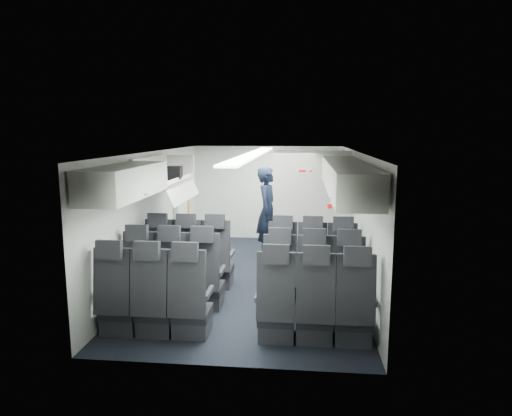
% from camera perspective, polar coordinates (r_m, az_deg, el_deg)
% --- Properties ---
extents(cabin_shell, '(3.41, 6.01, 2.16)m').
position_cam_1_polar(cabin_shell, '(7.62, -0.30, -0.69)').
color(cabin_shell, black).
rests_on(cabin_shell, ground).
extents(seat_row_front, '(3.33, 0.56, 1.24)m').
position_cam_1_polar(seat_row_front, '(7.27, -0.75, -7.03)').
color(seat_row_front, black).
rests_on(seat_row_front, cabin_shell).
extents(seat_row_mid, '(3.33, 0.56, 1.24)m').
position_cam_1_polar(seat_row_mid, '(6.42, -1.68, -9.29)').
color(seat_row_mid, black).
rests_on(seat_row_mid, cabin_shell).
extents(seat_row_rear, '(3.33, 0.56, 1.24)m').
position_cam_1_polar(seat_row_rear, '(5.58, -2.91, -12.24)').
color(seat_row_rear, black).
rests_on(seat_row_rear, cabin_shell).
extents(overhead_bin_left_rear, '(0.53, 1.80, 0.40)m').
position_cam_1_polar(overhead_bin_left_rear, '(5.92, -16.08, 3.21)').
color(overhead_bin_left_rear, silver).
rests_on(overhead_bin_left_rear, cabin_shell).
extents(overhead_bin_left_front_open, '(0.64, 1.70, 0.72)m').
position_cam_1_polar(overhead_bin_left_front_open, '(7.58, -11.44, 3.76)').
color(overhead_bin_left_front_open, '#9E9E93').
rests_on(overhead_bin_left_front_open, cabin_shell).
extents(overhead_bin_right_rear, '(0.53, 1.80, 0.40)m').
position_cam_1_polar(overhead_bin_right_rear, '(5.52, 12.03, 2.95)').
color(overhead_bin_right_rear, silver).
rests_on(overhead_bin_right_rear, cabin_shell).
extents(overhead_bin_right_front, '(0.53, 1.70, 0.40)m').
position_cam_1_polar(overhead_bin_right_front, '(7.26, 10.57, 4.51)').
color(overhead_bin_right_front, silver).
rests_on(overhead_bin_right_front, cabin_shell).
extents(bulkhead_partition, '(1.40, 0.15, 2.13)m').
position_cam_1_polar(bulkhead_partition, '(8.38, 6.96, -0.16)').
color(bulkhead_partition, silver).
rests_on(bulkhead_partition, cabin_shell).
extents(galley_unit, '(0.85, 0.52, 1.90)m').
position_cam_1_polar(galley_unit, '(10.29, 6.58, 0.93)').
color(galley_unit, '#939399').
rests_on(galley_unit, cabin_shell).
extents(boarding_door, '(0.12, 1.27, 1.86)m').
position_cam_1_polar(boarding_door, '(9.46, -9.21, 0.14)').
color(boarding_door, silver).
rests_on(boarding_door, cabin_shell).
extents(flight_attendant, '(0.52, 0.71, 1.79)m').
position_cam_1_polar(flight_attendant, '(9.11, 1.49, -0.47)').
color(flight_attendant, black).
rests_on(flight_attendant, ground).
extents(carry_on_bag, '(0.38, 0.28, 0.22)m').
position_cam_1_polar(carry_on_bag, '(7.73, -10.66, 4.32)').
color(carry_on_bag, black).
rests_on(carry_on_bag, overhead_bin_left_front_open).
extents(papers, '(0.18, 0.13, 0.15)m').
position_cam_1_polar(papers, '(9.02, 2.67, 0.49)').
color(papers, white).
rests_on(papers, flight_attendant).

